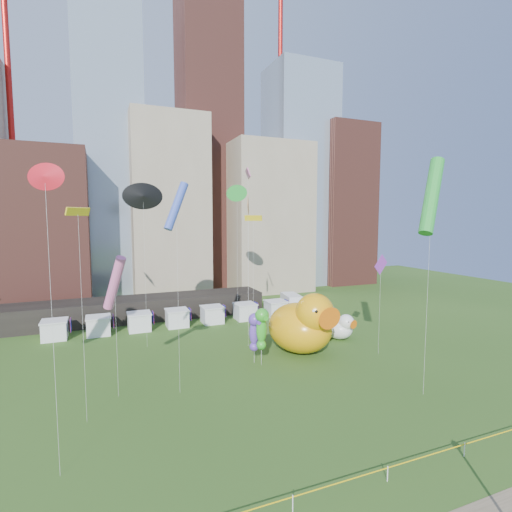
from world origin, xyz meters
name	(u,v)px	position (x,y,z in m)	size (l,w,h in m)	color
ground	(293,512)	(0.00, 0.00, 0.00)	(160.00, 160.00, 0.00)	#30531A
skyline	(157,184)	(2.25, 61.06, 21.44)	(101.00, 23.00, 68.00)	brown
crane_left	(12,31)	(-21.11, 64.00, 46.90)	(23.00, 1.00, 76.00)	red
crane_right	(284,74)	(30.89, 64.00, 46.90)	(23.00, 1.00, 76.00)	red
pavilion	(135,309)	(-4.00, 42.00, 1.60)	(38.00, 6.00, 3.20)	black
vendor_tents	(177,319)	(1.02, 36.00, 1.11)	(33.24, 2.80, 2.40)	white
caution_tape	(293,499)	(0.00, 0.00, 0.68)	(50.00, 0.06, 0.90)	white
big_duck	(303,324)	(11.86, 20.25, 3.20)	(7.92, 9.64, 6.96)	#F1A20C
small_duck	(340,327)	(18.47, 22.77, 1.50)	(4.13, 4.65, 3.26)	white
seahorse_green	(262,325)	(6.25, 18.64, 4.11)	(1.45, 1.81, 5.86)	silver
seahorse_purple	(254,329)	(5.76, 19.37, 3.60)	(1.39, 1.72, 5.24)	silver
box_truck	(292,303)	(19.74, 37.72, 1.37)	(3.26, 6.56, 2.67)	white
kite_1	(115,283)	(-7.51, 16.78, 9.56)	(2.14, 2.68, 11.85)	silver
kite_2	(143,196)	(-3.83, 28.72, 17.26)	(2.98, 0.62, 18.76)	silver
kite_3	(237,193)	(9.08, 33.83, 18.20)	(1.57, 1.98, 19.35)	silver
kite_4	(78,215)	(-9.84, 13.43, 15.01)	(1.59, 1.44, 15.53)	silver
kite_6	(248,210)	(8.70, 28.68, 15.88)	(1.37, 3.01, 17.73)	silver
kite_7	(381,266)	(19.39, 16.81, 9.69)	(2.15, 0.58, 10.97)	silver
kite_8	(45,178)	(-11.11, 7.47, 16.88)	(1.36, 0.90, 17.70)	silver
kite_9	(248,175)	(7.07, 24.51, 19.65)	(1.39, 3.18, 20.27)	silver
kite_10	(45,181)	(-13.55, 29.92, 18.68)	(0.57, 2.68, 19.26)	silver
kite_11	(432,196)	(16.32, 7.49, 16.57)	(3.82, 2.80, 19.78)	silver
kite_12	(253,220)	(7.59, 24.23, 14.65)	(1.82, 1.41, 15.15)	silver
kite_13	(176,206)	(-2.63, 15.59, 15.75)	(2.44, 1.66, 17.79)	silver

